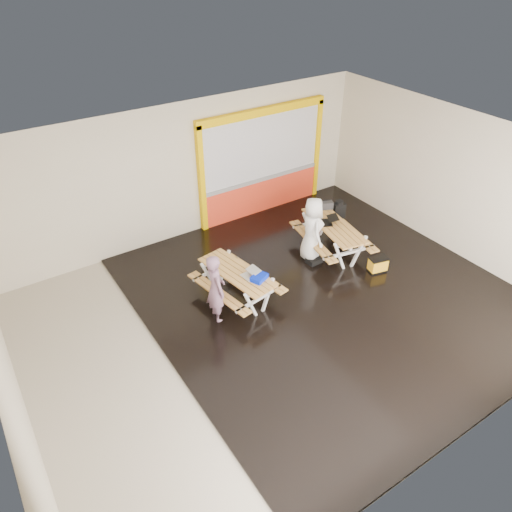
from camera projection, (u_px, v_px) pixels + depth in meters
room at (282, 246)px, 9.16m from camera, size 10.02×8.02×3.52m
deck at (325, 294)px, 10.70m from camera, size 7.50×7.98×0.05m
kiosk at (262, 165)px, 13.04m from camera, size 3.88×0.16×3.00m
picnic_table_left at (237, 278)px, 10.27m from camera, size 1.55×2.05×0.75m
picnic_table_right at (333, 231)px, 11.75m from camera, size 1.71×2.24×0.81m
person_left at (216, 289)px, 9.63m from camera, size 0.44×0.61×1.57m
person_right at (312, 229)px, 11.39m from camera, size 0.73×0.91×1.62m
laptop_left at (250, 274)px, 10.01m from camera, size 0.37×0.34×0.15m
laptop_right at (328, 221)px, 11.69m from camera, size 0.53×0.51×0.17m
blue_pouch at (259, 278)px, 9.91m from camera, size 0.41×0.36×0.10m
toolbox at (324, 205)px, 12.27m from camera, size 0.47×0.35×0.24m
backpack at (339, 210)px, 12.41m from camera, size 0.35×0.27×0.53m
dark_case at (314, 260)px, 11.62m from camera, size 0.37×0.28×0.13m
fluke_bag at (378, 265)px, 11.27m from camera, size 0.48×0.37×0.37m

